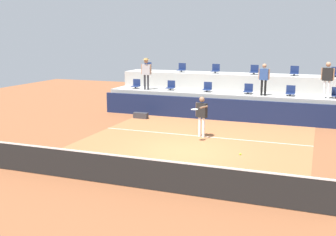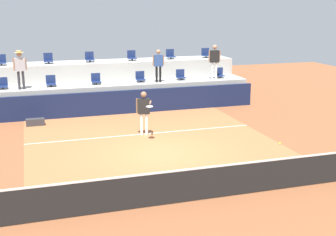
{
  "view_description": "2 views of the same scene",
  "coord_description": "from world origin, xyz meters",
  "px_view_note": "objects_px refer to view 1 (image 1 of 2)",
  "views": [
    {
      "loc": [
        4.54,
        -13.75,
        4.2
      ],
      "look_at": [
        -0.59,
        -0.09,
        1.23
      ],
      "focal_mm": 43.33,
      "sensor_mm": 36.0,
      "label": 1
    },
    {
      "loc": [
        -4.14,
        -14.1,
        4.98
      ],
      "look_at": [
        0.26,
        -0.05,
        1.24
      ],
      "focal_mm": 48.03,
      "sensor_mm": 36.0,
      "label": 2
    }
  ],
  "objects_px": {
    "stadium_chair_lower_far_left": "(136,85)",
    "stadium_chair_upper_right": "(294,72)",
    "stadium_chair_lower_left": "(171,86)",
    "tennis_ball": "(240,154)",
    "stadium_chair_upper_far_right": "(336,73)",
    "stadium_chair_lower_mid_right": "(248,90)",
    "stadium_chair_upper_mid_left": "(216,69)",
    "stadium_chair_upper_left": "(182,68)",
    "tennis_player": "(201,112)",
    "spectator_with_hat": "(146,70)",
    "stadium_chair_lower_right": "(291,92)",
    "spectator_leaning_on_rail": "(264,77)",
    "spectator_in_white": "(327,76)",
    "stadium_chair_upper_far_left": "(147,67)",
    "equipment_bag": "(141,115)",
    "stadium_chair_lower_mid_left": "(207,88)",
    "stadium_chair_upper_mid_right": "(254,70)"
  },
  "relations": [
    {
      "from": "tennis_player",
      "to": "spectator_with_hat",
      "type": "xyz_separation_m",
      "value": [
        -4.49,
        4.58,
        1.26
      ]
    },
    {
      "from": "stadium_chair_upper_right",
      "to": "stadium_chair_upper_far_right",
      "type": "height_order",
      "value": "same"
    },
    {
      "from": "stadium_chair_upper_far_right",
      "to": "tennis_ball",
      "type": "xyz_separation_m",
      "value": [
        -2.62,
        -12.24,
        -1.26
      ]
    },
    {
      "from": "tennis_player",
      "to": "spectator_with_hat",
      "type": "height_order",
      "value": "spectator_with_hat"
    },
    {
      "from": "tennis_player",
      "to": "tennis_ball",
      "type": "xyz_separation_m",
      "value": [
        2.66,
        -5.48,
        -0.0
      ]
    },
    {
      "from": "stadium_chair_lower_right",
      "to": "spectator_leaning_on_rail",
      "type": "height_order",
      "value": "spectator_leaning_on_rail"
    },
    {
      "from": "stadium_chair_lower_mid_left",
      "to": "stadium_chair_upper_far_left",
      "type": "xyz_separation_m",
      "value": [
        -4.28,
        1.8,
        0.85
      ]
    },
    {
      "from": "stadium_chair_lower_left",
      "to": "stadium_chair_upper_left",
      "type": "xyz_separation_m",
      "value": [
        0.03,
        1.8,
        0.85
      ]
    },
    {
      "from": "stadium_chair_lower_far_left",
      "to": "spectator_in_white",
      "type": "distance_m",
      "value": 10.22
    },
    {
      "from": "stadium_chair_lower_left",
      "to": "stadium_chair_upper_mid_left",
      "type": "height_order",
      "value": "stadium_chair_upper_mid_left"
    },
    {
      "from": "stadium_chair_lower_mid_left",
      "to": "equipment_bag",
      "type": "distance_m",
      "value": 3.91
    },
    {
      "from": "stadium_chair_lower_left",
      "to": "tennis_ball",
      "type": "xyz_separation_m",
      "value": [
        5.85,
        -10.44,
        -0.41
      ]
    },
    {
      "from": "stadium_chair_lower_far_left",
      "to": "stadium_chair_upper_far_left",
      "type": "distance_m",
      "value": 1.99
    },
    {
      "from": "stadium_chair_lower_mid_right",
      "to": "spectator_in_white",
      "type": "relative_size",
      "value": 0.3
    },
    {
      "from": "stadium_chair_upper_far_right",
      "to": "tennis_ball",
      "type": "distance_m",
      "value": 12.58
    },
    {
      "from": "stadium_chair_upper_far_right",
      "to": "equipment_bag",
      "type": "relative_size",
      "value": 0.68
    },
    {
      "from": "stadium_chair_upper_left",
      "to": "tennis_ball",
      "type": "height_order",
      "value": "stadium_chair_upper_left"
    },
    {
      "from": "stadium_chair_lower_mid_right",
      "to": "stadium_chair_upper_far_left",
      "type": "distance_m",
      "value": 6.77
    },
    {
      "from": "stadium_chair_upper_far_right",
      "to": "tennis_player",
      "type": "bearing_deg",
      "value": -127.98
    },
    {
      "from": "stadium_chair_upper_mid_right",
      "to": "spectator_leaning_on_rail",
      "type": "distance_m",
      "value": 2.34
    },
    {
      "from": "stadium_chair_lower_mid_right",
      "to": "tennis_player",
      "type": "bearing_deg",
      "value": -102.46
    },
    {
      "from": "stadium_chair_lower_mid_right",
      "to": "stadium_chair_upper_mid_left",
      "type": "bearing_deg",
      "value": 140.82
    },
    {
      "from": "stadium_chair_lower_left",
      "to": "stadium_chair_lower_mid_right",
      "type": "height_order",
      "value": "same"
    },
    {
      "from": "stadium_chair_upper_right",
      "to": "tennis_player",
      "type": "xyz_separation_m",
      "value": [
        -3.23,
        -6.76,
        -1.25
      ]
    },
    {
      "from": "stadium_chair_lower_right",
      "to": "stadium_chair_upper_far_right",
      "type": "distance_m",
      "value": 2.88
    },
    {
      "from": "stadium_chair_upper_far_left",
      "to": "stadium_chair_upper_left",
      "type": "bearing_deg",
      "value": 0.0
    },
    {
      "from": "stadium_chair_lower_right",
      "to": "stadium_chair_upper_mid_left",
      "type": "bearing_deg",
      "value": 157.35
    },
    {
      "from": "stadium_chair_lower_left",
      "to": "stadium_chair_upper_right",
      "type": "relative_size",
      "value": 1.0
    },
    {
      "from": "stadium_chair_upper_far_left",
      "to": "equipment_bag",
      "type": "height_order",
      "value": "stadium_chair_upper_far_left"
    },
    {
      "from": "stadium_chair_upper_far_right",
      "to": "equipment_bag",
      "type": "xyz_separation_m",
      "value": [
        -9.31,
        -4.01,
        -2.16
      ]
    },
    {
      "from": "stadium_chair_upper_left",
      "to": "stadium_chair_lower_right",
      "type": "bearing_deg",
      "value": -15.79
    },
    {
      "from": "spectator_with_hat",
      "to": "tennis_ball",
      "type": "height_order",
      "value": "spectator_with_hat"
    },
    {
      "from": "stadium_chair_upper_far_right",
      "to": "stadium_chair_lower_mid_right",
      "type": "bearing_deg",
      "value": -156.71
    },
    {
      "from": "stadium_chair_upper_far_right",
      "to": "spectator_with_hat",
      "type": "distance_m",
      "value": 10.01
    },
    {
      "from": "spectator_leaning_on_rail",
      "to": "stadium_chair_upper_mid_left",
      "type": "bearing_deg",
      "value": 144.17
    },
    {
      "from": "stadium_chair_lower_mid_right",
      "to": "stadium_chair_lower_mid_left",
      "type": "bearing_deg",
      "value": 180.0
    },
    {
      "from": "stadium_chair_lower_mid_left",
      "to": "stadium_chair_upper_right",
      "type": "xyz_separation_m",
      "value": [
        4.32,
        1.8,
        0.85
      ]
    },
    {
      "from": "stadium_chair_lower_right",
      "to": "stadium_chair_upper_left",
      "type": "relative_size",
      "value": 1.0
    },
    {
      "from": "stadium_chair_upper_mid_right",
      "to": "stadium_chair_upper_far_right",
      "type": "height_order",
      "value": "same"
    },
    {
      "from": "stadium_chair_lower_right",
      "to": "stadium_chair_upper_left",
      "type": "bearing_deg",
      "value": 164.21
    },
    {
      "from": "stadium_chair_lower_right",
      "to": "spectator_in_white",
      "type": "distance_m",
      "value": 1.91
    },
    {
      "from": "stadium_chair_lower_far_left",
      "to": "stadium_chair_upper_mid_right",
      "type": "distance_m",
      "value": 6.7
    },
    {
      "from": "stadium_chair_upper_far_left",
      "to": "stadium_chair_upper_left",
      "type": "distance_m",
      "value": 2.21
    },
    {
      "from": "stadium_chair_lower_mid_left",
      "to": "stadium_chair_lower_mid_right",
      "type": "xyz_separation_m",
      "value": [
        2.19,
        0.0,
        0.0
      ]
    },
    {
      "from": "stadium_chair_upper_left",
      "to": "tennis_ball",
      "type": "distance_m",
      "value": 13.61
    },
    {
      "from": "spectator_with_hat",
      "to": "stadium_chair_upper_mid_right",
      "type": "bearing_deg",
      "value": 21.36
    },
    {
      "from": "stadium_chair_lower_right",
      "to": "tennis_player",
      "type": "distance_m",
      "value": 5.92
    },
    {
      "from": "tennis_player",
      "to": "stadium_chair_upper_far_left",
      "type": "bearing_deg",
      "value": 128.47
    },
    {
      "from": "stadium_chair_lower_far_left",
      "to": "stadium_chair_upper_right",
      "type": "relative_size",
      "value": 1.0
    },
    {
      "from": "stadium_chair_lower_far_left",
      "to": "stadium_chair_upper_right",
      "type": "height_order",
      "value": "stadium_chair_upper_right"
    }
  ]
}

